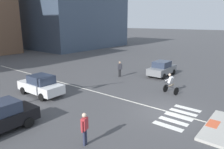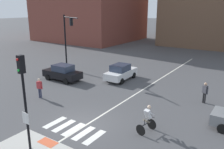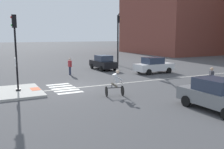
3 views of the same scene
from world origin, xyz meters
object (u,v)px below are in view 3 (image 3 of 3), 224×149
signal_pole (15,46)px  pedestrian_waiting_far_side (211,77)px  traffic_light_mast (118,33)px  pedestrian_at_curb_left (70,65)px  cyclist (116,83)px  car_black_cross_left (103,63)px  car_white_westbound_far (154,65)px  car_grey_cross_right (217,95)px

signal_pole → pedestrian_waiting_far_side: signal_pole is taller
traffic_light_mast → pedestrian_at_curb_left: size_ratio=3.86×
cyclist → pedestrian_waiting_far_side: cyclist is taller
signal_pole → pedestrian_waiting_far_side: 13.35m
signal_pole → pedestrian_waiting_far_side: (5.63, 11.91, -2.17)m
signal_pole → car_black_cross_left: signal_pole is taller
pedestrian_waiting_far_side → signal_pole: bearing=-115.3°
car_white_westbound_far → pedestrian_at_curb_left: (-2.88, -7.99, 0.17)m
signal_pole → pedestrian_at_curb_left: signal_pole is taller
cyclist → pedestrian_waiting_far_side: bearing=74.8°
car_black_cross_left → signal_pole: bearing=-51.9°
car_white_westbound_far → traffic_light_mast: bearing=-176.7°
car_grey_cross_right → cyclist: size_ratio=2.44×
car_white_westbound_far → pedestrian_waiting_far_side: 8.77m
signal_pole → pedestrian_at_curb_left: bearing=137.0°
traffic_light_mast → cyclist: size_ratio=3.83×
traffic_light_mast → cyclist: traffic_light_mast is taller
pedestrian_at_curb_left → pedestrian_waiting_far_side: (11.50, 6.41, 0.00)m
car_white_westbound_far → cyclist: bearing=-49.8°
car_grey_cross_right → pedestrian_at_curb_left: 15.06m
car_black_cross_left → car_white_westbound_far: bearing=35.2°
car_grey_cross_right → pedestrian_at_curb_left: (-14.75, -3.05, 0.17)m
signal_pole → traffic_light_mast: bearing=127.2°
car_white_westbound_far → car_black_cross_left: bearing=-144.8°
signal_pole → traffic_light_mast: 16.47m
pedestrian_at_curb_left → signal_pole: bearing=-43.0°
car_white_westbound_far → car_grey_cross_right: size_ratio=1.01×
car_grey_cross_right → cyclist: (-5.02, -3.15, 0.06)m
traffic_light_mast → car_white_westbound_far: (6.94, 0.40, -3.38)m
traffic_light_mast → signal_pole: bearing=-52.8°
cyclist → pedestrian_waiting_far_side: 6.75m
signal_pole → car_black_cross_left: (-7.88, 10.04, -2.34)m
traffic_light_mast → car_black_cross_left: size_ratio=1.56×
car_grey_cross_right → car_white_westbound_far: bearing=157.4°
traffic_light_mast → pedestrian_at_curb_left: traffic_light_mast is taller
signal_pole → cyclist: bearing=54.5°
pedestrian_at_curb_left → car_white_westbound_far: bearing=70.2°
pedestrian_at_curb_left → traffic_light_mast: bearing=118.1°
car_white_westbound_far → pedestrian_at_curb_left: pedestrian_at_curb_left is taller
signal_pole → pedestrian_waiting_far_side: bearing=64.7°
car_white_westbound_far → pedestrian_at_curb_left: bearing=-109.8°
car_white_westbound_far → cyclist: cyclist is taller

